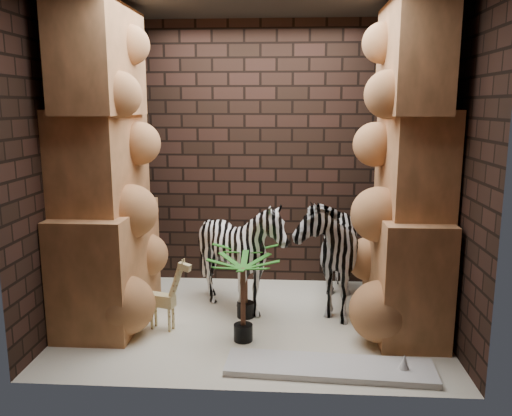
# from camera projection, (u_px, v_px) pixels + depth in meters

# --- Properties ---
(floor) EXTENTS (3.50, 3.50, 0.00)m
(floor) POSITION_uv_depth(u_px,v_px,m) (253.00, 322.00, 5.05)
(floor) COLOR silver
(floor) RESTS_ON ground
(wall_back) EXTENTS (3.50, 0.00, 3.50)m
(wall_back) POSITION_uv_depth(u_px,v_px,m) (260.00, 155.00, 5.98)
(wall_back) COLOR black
(wall_back) RESTS_ON ground
(wall_front) EXTENTS (3.50, 0.00, 3.50)m
(wall_front) POSITION_uv_depth(u_px,v_px,m) (239.00, 189.00, 3.54)
(wall_front) COLOR black
(wall_front) RESTS_ON ground
(wall_left) EXTENTS (0.00, 3.00, 3.00)m
(wall_left) POSITION_uv_depth(u_px,v_px,m) (66.00, 166.00, 4.87)
(wall_left) COLOR black
(wall_left) RESTS_ON ground
(wall_right) EXTENTS (0.00, 3.00, 3.00)m
(wall_right) POSITION_uv_depth(u_px,v_px,m) (448.00, 169.00, 4.65)
(wall_right) COLOR black
(wall_right) RESTS_ON ground
(rock_pillar_left) EXTENTS (0.68, 1.30, 3.00)m
(rock_pillar_left) POSITION_uv_depth(u_px,v_px,m) (103.00, 167.00, 4.85)
(rock_pillar_left) COLOR tan
(rock_pillar_left) RESTS_ON floor
(rock_pillar_right) EXTENTS (0.58, 1.25, 3.00)m
(rock_pillar_right) POSITION_uv_depth(u_px,v_px,m) (410.00, 169.00, 4.67)
(rock_pillar_right) COLOR tan
(rock_pillar_right) RESTS_ON floor
(zebra_right) EXTENTS (0.72, 1.25, 1.44)m
(zebra_right) POSITION_uv_depth(u_px,v_px,m) (327.00, 239.00, 5.32)
(zebra_right) COLOR white
(zebra_right) RESTS_ON floor
(zebra_left) EXTENTS (0.97, 1.20, 1.08)m
(zebra_left) POSITION_uv_depth(u_px,v_px,m) (240.00, 261.00, 5.17)
(zebra_left) COLOR white
(zebra_left) RESTS_ON floor
(giraffe_toy) EXTENTS (0.39, 0.23, 0.73)m
(giraffe_toy) POSITION_uv_depth(u_px,v_px,m) (162.00, 292.00, 4.82)
(giraffe_toy) COLOR #D4C589
(giraffe_toy) RESTS_ON floor
(palm_front) EXTENTS (0.36, 0.36, 0.77)m
(palm_front) POSITION_uv_depth(u_px,v_px,m) (245.00, 280.00, 5.09)
(palm_front) COLOR #115C12
(palm_front) RESTS_ON floor
(palm_back) EXTENTS (0.36, 0.36, 0.77)m
(palm_back) POSITION_uv_depth(u_px,v_px,m) (243.00, 299.00, 4.57)
(palm_back) COLOR #115C12
(palm_back) RESTS_ON floor
(surfboard) EXTENTS (1.66, 0.49, 0.05)m
(surfboard) POSITION_uv_depth(u_px,v_px,m) (329.00, 367.00, 4.12)
(surfboard) COLOR silver
(surfboard) RESTS_ON floor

